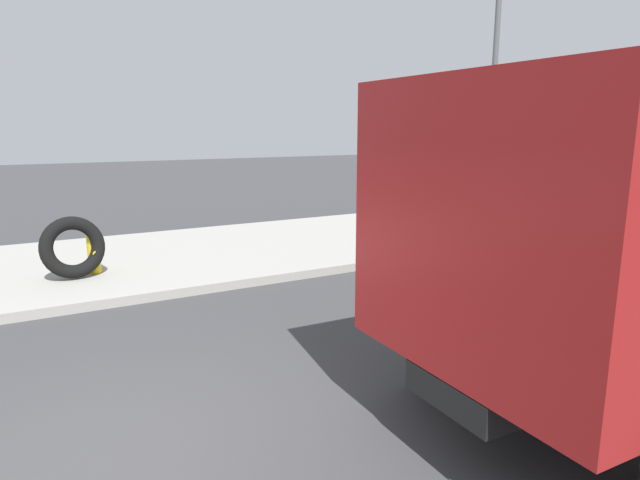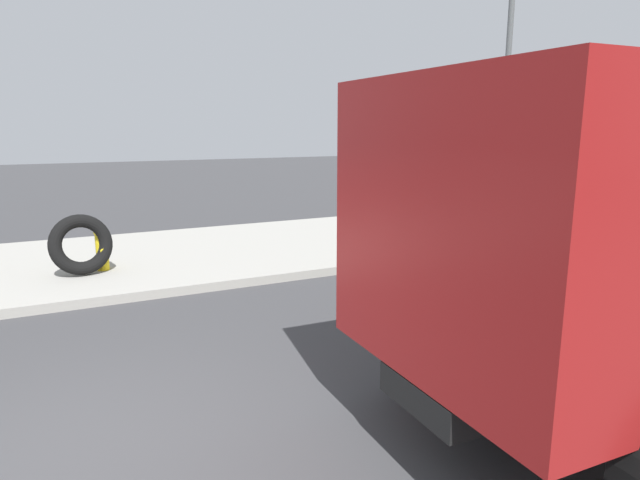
% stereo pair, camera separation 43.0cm
% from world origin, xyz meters
% --- Properties ---
extents(ground_plane, '(80.00, 80.00, 0.00)m').
position_xyz_m(ground_plane, '(0.00, 0.00, 0.00)').
color(ground_plane, '#38383A').
extents(sidewalk_curb, '(36.00, 5.00, 0.15)m').
position_xyz_m(sidewalk_curb, '(0.00, 6.50, 0.07)').
color(sidewalk_curb, '#99968E').
rests_on(sidewalk_curb, ground).
extents(fire_hydrant, '(0.24, 0.54, 0.81)m').
position_xyz_m(fire_hydrant, '(0.72, 5.65, 0.58)').
color(fire_hydrant, yellow).
rests_on(fire_hydrant, sidewalk_curb).
extents(loose_tire, '(1.07, 0.53, 1.05)m').
position_xyz_m(loose_tire, '(0.38, 5.46, 0.68)').
color(loose_tire, black).
rests_on(loose_tire, sidewalk_curb).
extents(street_light_pole, '(0.12, 0.12, 6.20)m').
position_xyz_m(street_light_pole, '(8.74, 4.45, 3.25)').
color(street_light_pole, '#595B5E').
rests_on(street_light_pole, sidewalk_curb).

